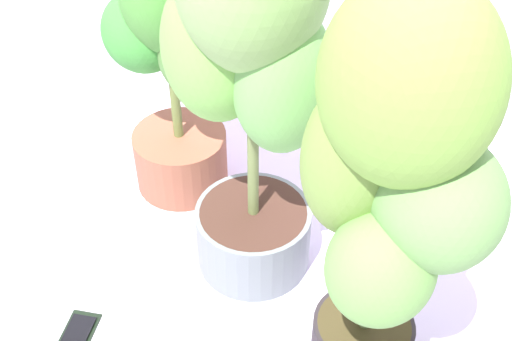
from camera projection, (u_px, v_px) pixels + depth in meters
name	position (u px, v px, depth m)	size (l,w,h in m)	color
ground_plane	(249.00, 298.00, 1.55)	(8.00, 8.00, 0.00)	silver
potted_plant_front_right	(393.00, 189.00, 1.03)	(0.41, 0.37, 0.91)	#282225
potted_plant_center	(249.00, 68.00, 1.28)	(0.45, 0.38, 0.95)	slate
potted_plant_back_left	(171.00, 63.00, 1.61)	(0.41, 0.30, 0.73)	#92523B
cell_phone	(76.00, 338.00, 1.47)	(0.08, 0.15, 0.01)	black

